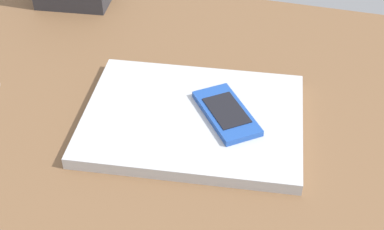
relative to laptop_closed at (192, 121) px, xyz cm
name	(u,v)px	position (x,y,z in cm)	size (l,w,h in cm)	color
desk_surface	(137,121)	(-8.74, 0.48, -2.40)	(120.00, 80.00, 3.00)	brown
laptop_closed	(192,121)	(0.00, 0.00, 0.00)	(31.39, 23.55, 1.80)	#B7BABC
cell_phone_on_laptop	(226,113)	(4.72, 1.42, 1.39)	(11.83, 12.94, 1.05)	#1E479E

